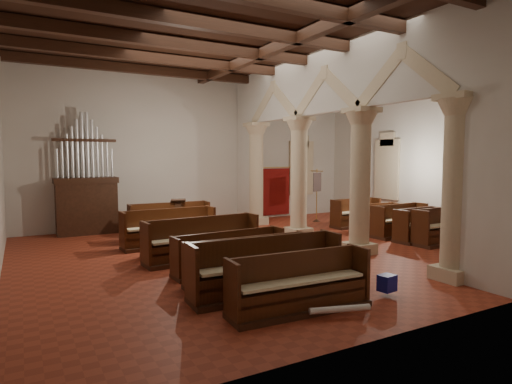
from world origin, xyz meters
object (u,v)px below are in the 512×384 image
at_px(pipe_organ, 86,195).
at_px(nave_pew_0, 300,292).
at_px(processional_banner, 317,203).
at_px(aisle_pew_0, 441,232).
at_px(lectern, 178,218).

distance_m(pipe_organ, nave_pew_0, 10.26).
xyz_separation_m(pipe_organ, processional_banner, (8.86, -1.62, -0.59)).
bearing_deg(aisle_pew_0, nave_pew_0, -160.51).
xyz_separation_m(lectern, aisle_pew_0, (6.54, -5.93, -0.14)).
bearing_deg(aisle_pew_0, pipe_organ, 141.39).
height_order(pipe_organ, processional_banner, pipe_organ).
distance_m(processional_banner, aisle_pew_0, 5.71).
relative_size(pipe_organ, processional_banner, 1.98).
height_order(nave_pew_0, aisle_pew_0, aisle_pew_0).
height_order(pipe_organ, lectern, pipe_organ).
bearing_deg(lectern, aisle_pew_0, -28.87).
bearing_deg(lectern, processional_banner, 10.82).
bearing_deg(processional_banner, lectern, 163.67).
xyz_separation_m(pipe_organ, lectern, (2.89, -1.36, -0.85)).
height_order(processional_banner, nave_pew_0, processional_banner).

